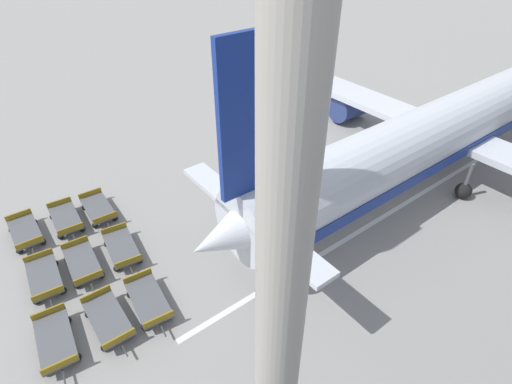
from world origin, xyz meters
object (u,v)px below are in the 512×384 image
(baggage_dolly_row_mid_a_col_c, at_px, (108,319))
(baggage_dolly_row_mid_b_col_c, at_px, (149,300))
(baggage_dolly_row_mid_b_col_a, at_px, (98,209))
(baggage_dolly_row_near_col_a, at_px, (25,232))
(baggage_dolly_row_near_col_c, at_px, (56,341))
(baggage_dolly_row_mid_b_col_b, at_px, (122,248))
(airplane, at_px, (463,121))
(apron_light_mast, at_px, (287,191))
(baggage_dolly_row_mid_a_col_a, at_px, (66,219))
(baggage_dolly_row_near_col_b, at_px, (44,278))
(baggage_dolly_row_mid_a_col_b, at_px, (83,263))

(baggage_dolly_row_mid_a_col_c, height_order, baggage_dolly_row_mid_b_col_c, same)
(baggage_dolly_row_mid_b_col_a, bearing_deg, baggage_dolly_row_mid_b_col_c, -12.34)
(baggage_dolly_row_mid_b_col_a, bearing_deg, baggage_dolly_row_near_col_a, -104.05)
(baggage_dolly_row_near_col_c, xyz_separation_m, baggage_dolly_row_mid_b_col_b, (-3.01, 4.95, 0.00))
(baggage_dolly_row_mid_a_col_c, bearing_deg, airplane, 78.17)
(baggage_dolly_row_near_col_a, relative_size, apron_light_mast, 0.16)
(baggage_dolly_row_mid_b_col_b, xyz_separation_m, baggage_dolly_row_mid_b_col_c, (4.04, -0.97, 0.00))
(baggage_dolly_row_mid_a_col_a, bearing_deg, apron_light_mast, -7.82)
(baggage_dolly_row_near_col_b, xyz_separation_m, baggage_dolly_row_mid_a_col_b, (0.43, 1.79, 0.00))
(baggage_dolly_row_near_col_b, xyz_separation_m, baggage_dolly_row_mid_a_col_c, (4.53, 0.97, 0.00))
(baggage_dolly_row_near_col_b, distance_m, baggage_dolly_row_mid_b_col_a, 5.61)
(baggage_dolly_row_mid_a_col_a, height_order, baggage_dolly_row_mid_a_col_b, same)
(baggage_dolly_row_near_col_a, height_order, baggage_dolly_row_mid_a_col_a, same)
(baggage_dolly_row_near_col_c, height_order, baggage_dolly_row_mid_b_col_a, same)
(baggage_dolly_row_near_col_c, height_order, baggage_dolly_row_mid_a_col_a, same)
(baggage_dolly_row_mid_b_col_c, bearing_deg, baggage_dolly_row_mid_a_col_a, -179.72)
(baggage_dolly_row_near_col_b, bearing_deg, baggage_dolly_row_mid_b_col_c, 29.80)
(baggage_dolly_row_mid_a_col_a, height_order, baggage_dolly_row_mid_b_col_c, same)
(airplane, bearing_deg, baggage_dolly_row_mid_a_col_b, -111.20)
(apron_light_mast, bearing_deg, baggage_dolly_row_mid_a_col_a, 172.18)
(baggage_dolly_row_mid_a_col_b, relative_size, baggage_dolly_row_mid_a_col_c, 1.00)
(baggage_dolly_row_near_col_b, height_order, baggage_dolly_row_mid_a_col_c, same)
(baggage_dolly_row_near_col_a, distance_m, baggage_dolly_row_near_col_c, 8.29)
(baggage_dolly_row_mid_b_col_b, distance_m, apron_light_mast, 19.30)
(airplane, height_order, baggage_dolly_row_near_col_a, airplane)
(baggage_dolly_row_mid_a_col_a, relative_size, baggage_dolly_row_mid_a_col_c, 1.00)
(baggage_dolly_row_mid_b_col_c, bearing_deg, baggage_dolly_row_mid_b_col_a, 167.66)
(baggage_dolly_row_near_col_b, xyz_separation_m, baggage_dolly_row_mid_b_col_c, (4.94, 2.83, 0.00))
(baggage_dolly_row_mid_b_col_c, xyz_separation_m, apron_light_mast, (10.02, -2.60, 12.73))
(baggage_dolly_row_mid_b_col_a, distance_m, baggage_dolly_row_mid_b_col_b, 4.17)
(baggage_dolly_row_mid_b_col_a, bearing_deg, baggage_dolly_row_mid_a_col_a, -104.45)
(baggage_dolly_row_mid_b_col_a, height_order, apron_light_mast, apron_light_mast)
(airplane, xyz_separation_m, baggage_dolly_row_near_col_c, (-5.81, -26.85, -2.89))
(baggage_dolly_row_near_col_b, bearing_deg, baggage_dolly_row_mid_a_col_a, 142.81)
(airplane, relative_size, baggage_dolly_row_mid_b_col_a, 11.36)
(baggage_dolly_row_near_col_b, distance_m, baggage_dolly_row_near_col_c, 4.07)
(baggage_dolly_row_near_col_c, bearing_deg, baggage_dolly_row_mid_a_col_b, 139.75)
(baggage_dolly_row_mid_a_col_a, distance_m, baggage_dolly_row_mid_a_col_c, 8.40)
(baggage_dolly_row_mid_b_col_b, bearing_deg, baggage_dolly_row_near_col_c, -58.70)
(baggage_dolly_row_mid_a_col_a, bearing_deg, airplane, 59.73)
(baggage_dolly_row_near_col_a, xyz_separation_m, baggage_dolly_row_near_col_c, (8.09, -1.81, 0.00))
(apron_light_mast, bearing_deg, baggage_dolly_row_near_col_b, -179.14)
(baggage_dolly_row_mid_a_col_b, relative_size, apron_light_mast, 0.16)
(baggage_dolly_row_near_col_b, bearing_deg, baggage_dolly_row_mid_a_col_c, 12.10)
(baggage_dolly_row_near_col_c, distance_m, baggage_dolly_row_mid_a_col_c, 2.21)
(baggage_dolly_row_near_col_b, xyz_separation_m, baggage_dolly_row_mid_b_col_b, (0.89, 3.80, 0.00))
(baggage_dolly_row_near_col_a, relative_size, baggage_dolly_row_near_col_b, 1.00)
(baggage_dolly_row_near_col_c, relative_size, baggage_dolly_row_mid_a_col_b, 1.00)
(baggage_dolly_row_mid_a_col_b, distance_m, baggage_dolly_row_mid_b_col_a, 4.59)
(baggage_dolly_row_mid_a_col_a, bearing_deg, baggage_dolly_row_mid_b_col_c, 0.28)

